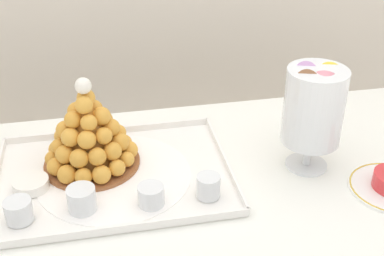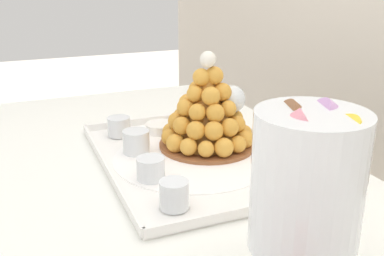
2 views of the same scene
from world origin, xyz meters
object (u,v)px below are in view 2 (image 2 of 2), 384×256
object	(u,v)px
dessert_cup_mid_left	(136,143)
creme_brulee_ramekin	(161,127)
croquembouche	(207,113)
dessert_cup_centre	(151,169)
macaron_goblet	(307,184)
serving_tray	(193,158)
dessert_cup_left	(119,127)
wine_glass	(232,102)
dessert_cup_mid_right	(174,196)

from	to	relation	value
dessert_cup_mid_left	creme_brulee_ramekin	xyz separation A→B (m)	(-0.12, 0.10, -0.01)
croquembouche	dessert_cup_centre	distance (m)	0.23
macaron_goblet	serving_tray	bearing A→B (deg)	175.07
macaron_goblet	dessert_cup_mid_left	bearing A→B (deg)	-172.38
serving_tray	dessert_cup_left	bearing A→B (deg)	-149.06
macaron_goblet	wine_glass	size ratio (longest dim) A/B	1.77
dessert_cup_left	creme_brulee_ramekin	distance (m)	0.11
dessert_cup_left	creme_brulee_ramekin	world-z (taller)	dessert_cup_left
wine_glass	dessert_cup_left	bearing A→B (deg)	-123.67
creme_brulee_ramekin	dessert_cup_left	bearing A→B (deg)	-97.80
dessert_cup_left	dessert_cup_mid_left	distance (m)	0.13
dessert_cup_left	macaron_goblet	size ratio (longest dim) A/B	0.21
creme_brulee_ramekin	dessert_cup_centre	bearing A→B (deg)	-22.84
serving_tray	wine_glass	world-z (taller)	wine_glass
croquembouche	serving_tray	bearing A→B (deg)	-48.81
dessert_cup_mid_right	dessert_cup_left	bearing A→B (deg)	-179.64
croquembouche	wine_glass	xyz separation A→B (m)	(0.01, 0.06, 0.02)
dessert_cup_left	dessert_cup_mid_right	xyz separation A→B (m)	(0.41, 0.00, 0.00)
dessert_cup_left	serving_tray	bearing A→B (deg)	30.94
dessert_cup_centre	creme_brulee_ramekin	size ratio (longest dim) A/B	0.71
dessert_cup_mid_left	wine_glass	distance (m)	0.25
dessert_cup_left	dessert_cup_mid_left	xyz separation A→B (m)	(0.13, 0.01, 0.00)
dessert_cup_mid_left	dessert_cup_centre	bearing A→B (deg)	-4.16
croquembouche	dessert_cup_mid_left	bearing A→B (deg)	-98.50
dessert_cup_centre	dessert_cup_left	bearing A→B (deg)	179.78
serving_tray	dessert_cup_mid_left	distance (m)	0.14
dessert_cup_left	macaron_goblet	bearing A→B (deg)	6.98
croquembouche	creme_brulee_ramekin	size ratio (longest dim) A/B	2.85
dessert_cup_mid_right	creme_brulee_ramekin	size ratio (longest dim) A/B	0.66
croquembouche	dessert_cup_mid_left	size ratio (longest dim) A/B	3.74
serving_tray	macaron_goblet	world-z (taller)	macaron_goblet
dessert_cup_mid_left	creme_brulee_ramekin	world-z (taller)	dessert_cup_mid_left
serving_tray	creme_brulee_ramekin	world-z (taller)	creme_brulee_ramekin
dessert_cup_mid_right	creme_brulee_ramekin	xyz separation A→B (m)	(-0.39, 0.11, -0.01)
dessert_cup_mid_left	dessert_cup_centre	xyz separation A→B (m)	(0.15, -0.01, -0.00)
dessert_cup_mid_left	dessert_cup_mid_right	xyz separation A→B (m)	(0.28, -0.01, -0.00)
serving_tray	dessert_cup_left	size ratio (longest dim) A/B	9.46
croquembouche	dessert_cup_left	bearing A→B (deg)	-130.81
dessert_cup_mid_right	macaron_goblet	bearing A→B (deg)	16.70
serving_tray	dessert_cup_centre	distance (m)	0.15
dessert_cup_mid_left	creme_brulee_ramekin	distance (m)	0.15
dessert_cup_left	dessert_cup_centre	xyz separation A→B (m)	(0.28, -0.00, -0.00)
dessert_cup_left	dessert_cup_centre	bearing A→B (deg)	-0.22
dessert_cup_mid_right	macaron_goblet	world-z (taller)	macaron_goblet
dessert_cup_left	dessert_cup_mid_right	bearing A→B (deg)	0.36
croquembouche	macaron_goblet	bearing A→B (deg)	-10.63
creme_brulee_ramekin	wine_glass	xyz separation A→B (m)	(0.15, 0.13, 0.09)
dessert_cup_mid_left	dessert_cup_centre	distance (m)	0.15
creme_brulee_ramekin	serving_tray	bearing A→B (deg)	3.98
wine_glass	serving_tray	bearing A→B (deg)	-69.57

